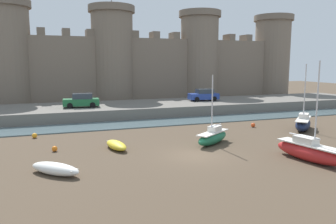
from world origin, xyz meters
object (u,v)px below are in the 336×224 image
Objects in this scene: sailboat_midflat_left at (303,123)px; mooring_buoy_near_shore at (55,149)px; mooring_buoy_mid_mud at (253,125)px; mooring_buoy_near_channel at (34,136)px; sailboat_midflat_centre at (310,151)px; rowboat_midflat_right at (55,169)px; sailboat_near_channel_left at (213,137)px; car_quay_centre_east at (204,95)px; rowboat_foreground_centre at (116,145)px; car_quay_east at (81,101)px.

sailboat_midflat_left is 15.50× the size of mooring_buoy_near_shore.
mooring_buoy_mid_mud is 20.72m from mooring_buoy_near_channel.
mooring_buoy_near_channel is at bearing 142.36° from sailboat_midflat_centre.
mooring_buoy_near_shore is (-22.75, -0.24, -0.46)m from sailboat_midflat_left.
rowboat_midflat_right is 0.57× the size of sailboat_near_channel_left.
sailboat_midflat_centre is 1.55× the size of car_quay_centre_east.
rowboat_foreground_centre is 15.19m from mooring_buoy_mid_mud.
mooring_buoy_near_shore is (0.02, 5.35, -0.16)m from rowboat_midflat_right.
rowboat_foreground_centre is 6.86× the size of mooring_buoy_near_channel.
car_quay_centre_east is at bearing 47.34° from rowboat_midflat_right.
rowboat_foreground_centre is at bearing -132.19° from car_quay_centre_east.
car_quay_centre_east is (19.90, 21.59, 1.71)m from rowboat_midflat_right.
rowboat_foreground_centre reaches higher than mooring_buoy_near_channel.
sailboat_midflat_centre is 17.76m from mooring_buoy_near_shore.
mooring_buoy_near_shore is at bearing 171.19° from sailboat_near_channel_left.
mooring_buoy_near_channel is 1.07× the size of mooring_buoy_near_shore.
sailboat_midflat_centre is 7.39m from sailboat_near_channel_left.
mooring_buoy_near_channel is 0.10× the size of car_quay_east.
sailboat_midflat_left is at bearing 13.78° from rowboat_midflat_right.
mooring_buoy_near_shore is at bearing -179.41° from sailboat_midflat_left.
sailboat_near_channel_left is at bearing -145.31° from mooring_buoy_mid_mud.
mooring_buoy_mid_mud is (3.27, 11.23, -0.44)m from sailboat_midflat_centre.
sailboat_midflat_centre is 13.54m from rowboat_foreground_centre.
sailboat_near_channel_left is at bearing -8.81° from mooring_buoy_near_shore.
sailboat_near_channel_left is 12.56× the size of mooring_buoy_near_channel.
rowboat_foreground_centre is 6.88× the size of mooring_buoy_mid_mud.
car_quay_east is (4.83, 9.53, 1.85)m from mooring_buoy_near_channel.
rowboat_midflat_right reaches higher than mooring_buoy_near_shore.
mooring_buoy_mid_mud is at bearing 34.69° from sailboat_near_channel_left.
mooring_buoy_near_channel is at bearing -152.78° from car_quay_centre_east.
sailboat_midflat_left is at bearing 0.59° from mooring_buoy_near_shore.
sailboat_near_channel_left is at bearing 121.27° from sailboat_midflat_centre.
sailboat_midflat_centre is at bearing -37.64° from mooring_buoy_near_channel.
sailboat_midflat_centre reaches higher than car_quay_east.
mooring_buoy_near_channel reaches higher than mooring_buoy_near_shore.
sailboat_near_channel_left is 15.24m from mooring_buoy_near_channel.
sailboat_midflat_centre reaches higher than rowboat_midflat_right.
mooring_buoy_near_channel reaches higher than mooring_buoy_mid_mud.
mooring_buoy_near_channel is 10.85m from car_quay_east.
sailboat_midflat_centre is at bearing -99.55° from car_quay_centre_east.
mooring_buoy_mid_mud is 1.00× the size of mooring_buoy_near_channel.
car_quay_east is (-15.77, 11.68, 1.85)m from mooring_buoy_mid_mud.
sailboat_midflat_left reaches higher than mooring_buoy_mid_mud.
mooring_buoy_near_shore is 25.73m from car_quay_centre_east.
mooring_buoy_near_channel is at bearing 98.35° from rowboat_midflat_right.
rowboat_foreground_centre is 8.50m from mooring_buoy_near_channel.
sailboat_midflat_left is 24.83m from mooring_buoy_near_channel.
mooring_buoy_near_shore is 0.10× the size of car_quay_centre_east.
mooring_buoy_near_channel is (-1.55, 10.56, -0.15)m from rowboat_midflat_right.
mooring_buoy_mid_mud is 1.07× the size of mooring_buoy_near_shore.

